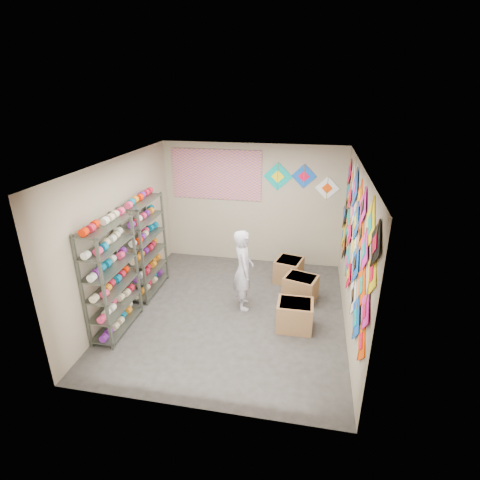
% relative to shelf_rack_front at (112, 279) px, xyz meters
% --- Properties ---
extents(ground, '(4.50, 4.50, 0.00)m').
position_rel_shelf_rack_front_xyz_m(ground, '(1.78, 0.85, -0.95)').
color(ground, '#322F2C').
extents(room_walls, '(4.50, 4.50, 4.50)m').
position_rel_shelf_rack_front_xyz_m(room_walls, '(1.78, 0.85, 0.69)').
color(room_walls, tan).
rests_on(room_walls, ground).
extents(shelf_rack_front, '(0.40, 1.10, 1.90)m').
position_rel_shelf_rack_front_xyz_m(shelf_rack_front, '(0.00, 0.00, 0.00)').
color(shelf_rack_front, '#4C5147').
rests_on(shelf_rack_front, ground).
extents(shelf_rack_back, '(0.40, 1.10, 1.90)m').
position_rel_shelf_rack_front_xyz_m(shelf_rack_back, '(0.00, 1.30, 0.00)').
color(shelf_rack_back, '#4C5147').
rests_on(shelf_rack_back, ground).
extents(string_spools, '(0.12, 2.36, 0.12)m').
position_rel_shelf_rack_front_xyz_m(string_spools, '(-0.00, 0.65, 0.10)').
color(string_spools, '#F13164').
rests_on(string_spools, ground).
extents(kite_wall_display, '(0.05, 4.25, 2.04)m').
position_rel_shelf_rack_front_xyz_m(kite_wall_display, '(3.76, 0.79, 0.69)').
color(kite_wall_display, '#FD4300').
rests_on(kite_wall_display, room_walls).
extents(back_wall_kites, '(1.62, 0.02, 0.77)m').
position_rel_shelf_rack_front_xyz_m(back_wall_kites, '(2.79, 3.09, 1.02)').
color(back_wall_kites, '#00A89F').
rests_on(back_wall_kites, room_walls).
extents(poster, '(2.00, 0.01, 1.10)m').
position_rel_shelf_rack_front_xyz_m(poster, '(0.98, 3.08, 1.05)').
color(poster, '#814AA1').
rests_on(poster, room_walls).
extents(shopkeeper, '(0.76, 0.68, 1.51)m').
position_rel_shelf_rack_front_xyz_m(shopkeeper, '(1.95, 1.08, -0.19)').
color(shopkeeper, silver).
rests_on(shopkeeper, ground).
extents(carton_a, '(0.59, 0.50, 0.49)m').
position_rel_shelf_rack_front_xyz_m(carton_a, '(2.93, 0.58, -0.70)').
color(carton_a, brown).
rests_on(carton_a, ground).
extents(carton_b, '(0.70, 0.63, 0.48)m').
position_rel_shelf_rack_front_xyz_m(carton_b, '(2.98, 1.53, -0.71)').
color(carton_b, brown).
rests_on(carton_b, ground).
extents(carton_c, '(0.63, 0.66, 0.49)m').
position_rel_shelf_rack_front_xyz_m(carton_c, '(2.71, 2.23, -0.71)').
color(carton_c, brown).
rests_on(carton_c, ground).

